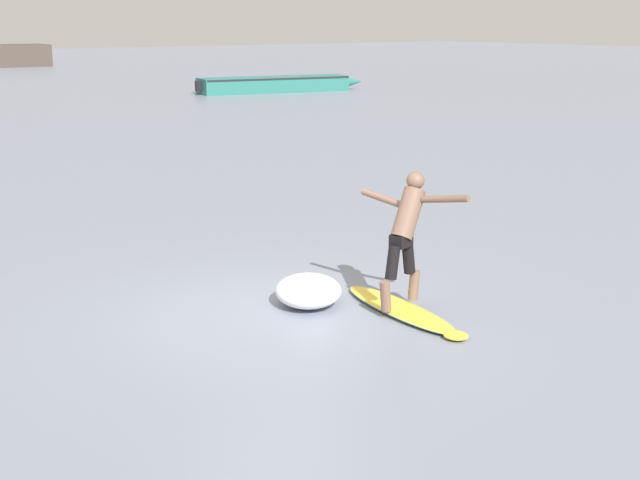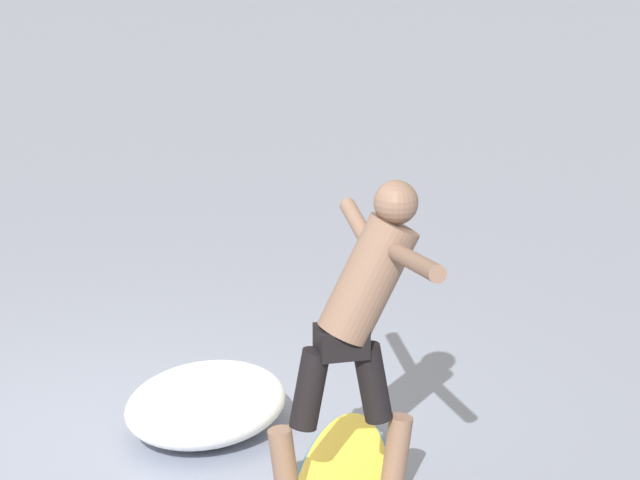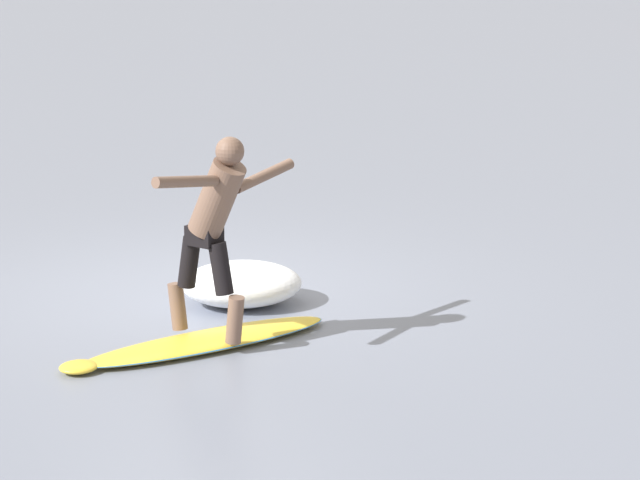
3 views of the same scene
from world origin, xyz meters
The scene contains 5 objects.
ground_plane centered at (0.00, 0.00, 0.00)m, with size 200.00×200.00×0.00m, color gray.
surfboard centered at (1.32, -0.91, 0.05)m, with size 0.78×2.48×0.23m.
surfer centered at (1.44, -0.84, 1.11)m, with size 0.87×1.62×1.71m.
fishing_boat_near_jetty centered at (19.66, 29.32, 0.42)m, with size 9.17×3.23×0.78m.
wave_foam_at_tail centered at (0.56, 0.08, 0.19)m, with size 1.34×1.39×0.39m.
Camera 1 is at (-5.99, -9.07, 3.70)m, focal length 50.00 mm.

